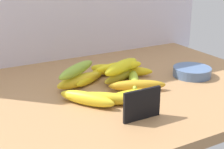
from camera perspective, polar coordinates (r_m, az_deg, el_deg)
The scene contains 16 objects.
counter_top at distance 108.39cm, azimuth 0.62°, elevation -3.01°, with size 110.00×76.00×3.00cm, color #A87B4F.
chalkboard_sign at distance 86.35cm, azimuth 5.17°, elevation -5.35°, with size 11.00×1.80×8.40cm.
fruit_bowl at distance 121.18cm, azimuth 13.63°, elevation 0.47°, with size 13.40×13.40×3.24cm, color #506B98.
banana_0 at distance 110.47cm, azimuth 3.81°, elevation -0.87°, with size 17.51×3.26×3.26cm, color #9DBA33.
banana_1 at distance 117.43cm, azimuth 2.01°, elevation 0.56°, with size 20.51×3.80×3.80cm, color yellow.
banana_2 at distance 111.92cm, azimuth -3.77°, elevation -0.57°, with size 16.39×3.34×3.34cm, color yellow.
banana_3 at distance 105.07cm, azimuth 4.38°, elevation -1.89°, with size 18.23×3.58×3.58cm, color gold.
banana_4 at distance 108.73cm, azimuth -5.74°, elevation -1.04°, with size 17.07×4.08×4.08cm, color yellow.
banana_5 at distance 113.88cm, azimuth 1.83°, elevation -0.15°, with size 18.71×3.41×3.41cm, color gold.
banana_6 at distance 117.65cm, azimuth -0.01°, elevation 0.70°, with size 16.35×4.16×4.16cm, color yellow.
banana_7 at distance 95.21cm, azimuth -1.82°, elevation -4.14°, with size 20.60×3.72×3.72cm, color yellow.
banana_8 at distance 95.15cm, azimuth -4.37°, elevation -4.15°, with size 17.78×3.88×3.88cm, color yellow.
banana_9 at distance 96.88cm, azimuth 2.97°, elevation -3.75°, with size 16.59×3.63×3.63cm, color yellow.
banana_10 at distance 107.16cm, azimuth -6.15°, elevation 0.83°, with size 19.03×3.64×3.64cm, color #8DB138.
banana_11 at distance 111.96cm, azimuth 1.30°, elevation 1.34°, with size 16.97×3.41×3.41cm, color yellow.
banana_12 at distance 110.90cm, azimuth 1.66°, elevation 1.36°, with size 18.61×4.12×4.12cm, color yellow.
Camera 1 is at (-49.51, -86.97, 43.13)cm, focal length 53.01 mm.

